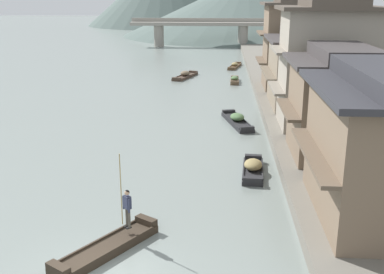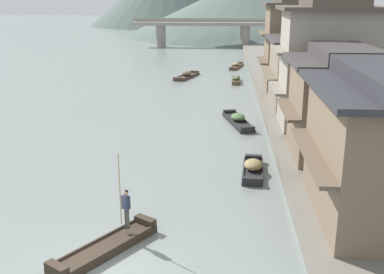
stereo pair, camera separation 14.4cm
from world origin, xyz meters
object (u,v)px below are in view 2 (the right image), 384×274
boatman_person (126,204)px  house_waterfront_far (290,43)px  boat_moored_third (187,75)px  boat_midriver_drifting (236,80)px  boat_moored_second (253,168)px  house_waterfront_nearest (380,146)px  boat_moored_far (238,120)px  house_waterfront_second (340,103)px  boat_moored_nearest (236,66)px  boat_foreground_poled (105,248)px  house_waterfront_tall (327,64)px  house_waterfront_narrow (302,68)px  stone_bridge (203,28)px

boatman_person → house_waterfront_far: 31.43m
boat_moored_third → boat_midriver_drifting: (5.73, -2.66, -0.01)m
boat_moored_second → house_waterfront_nearest: (4.60, -6.08, 3.36)m
boat_moored_far → house_waterfront_second: size_ratio=0.90×
boatman_person → boat_moored_third: bearing=91.0°
house_waterfront_second → boat_moored_third: bearing=110.6°
boat_moored_third → boat_moored_nearest: bearing=54.4°
boat_foreground_poled → house_waterfront_tall: size_ratio=0.52×
house_waterfront_narrow → house_waterfront_far: size_ratio=0.93×
boat_foreground_poled → boat_midriver_drifting: boat_midriver_drifting is taller
boat_moored_nearest → house_waterfront_second: house_waterfront_second is taller
boat_moored_second → house_waterfront_tall: (5.22, 7.88, 4.68)m
boat_foreground_poled → boat_moored_far: boat_moored_far is taller
boatman_person → house_waterfront_narrow: (10.01, 22.11, 2.08)m
boat_moored_second → house_waterfront_tall: size_ratio=0.45×
boat_moored_nearest → house_waterfront_second: size_ratio=0.90×
house_waterfront_tall → house_waterfront_nearest: bearing=-92.5°
boat_moored_second → house_waterfront_tall: 10.55m
house_waterfront_nearest → house_waterfront_far: (-0.05, 27.98, 1.31)m
boat_moored_nearest → house_waterfront_second: 37.78m
house_waterfront_second → house_waterfront_narrow: 12.79m
boatman_person → house_waterfront_nearest: house_waterfront_nearest is taller
boat_midriver_drifting → house_waterfront_nearest: size_ratio=0.47×
boat_moored_third → house_waterfront_nearest: size_ratio=0.69×
house_waterfront_nearest → house_waterfront_narrow: size_ratio=0.99×
boat_moored_nearest → house_waterfront_narrow: 25.20m
boat_foreground_poled → boat_moored_nearest: 48.00m
house_waterfront_tall → house_waterfront_narrow: 6.68m
boat_midriver_drifting → house_waterfront_tall: size_ratio=0.43×
boat_midriver_drifting → boat_moored_nearest: bearing=88.7°
boat_moored_third → boat_midriver_drifting: size_ratio=1.47×
boat_moored_nearest → house_waterfront_tall: (5.35, -31.04, 4.75)m
boat_moored_nearest → boat_moored_second: boat_moored_second is taller
boat_moored_nearest → boat_moored_third: bearing=-125.6°
boat_midriver_drifting → house_waterfront_narrow: bearing=-69.8°
boatman_person → boat_moored_second: size_ratio=0.77×
house_waterfront_nearest → house_waterfront_second: (0.15, 7.69, 0.01)m
boat_moored_second → house_waterfront_far: (4.55, 21.90, 4.68)m
house_waterfront_tall → boat_midriver_drifting: bearing=105.6°
boat_moored_nearest → boat_moored_far: (-0.46, -28.62, 0.06)m
boatman_person → boat_moored_nearest: (5.30, 46.62, -1.35)m
boat_foreground_poled → stone_bridge: 73.15m
house_waterfront_narrow → stone_bridge: house_waterfront_narrow is taller
boat_moored_third → house_waterfront_nearest: 38.32m
boat_foreground_poled → house_waterfront_far: (10.62, 30.62, 4.78)m
boat_moored_third → house_waterfront_second: bearing=-69.4°
boat_foreground_poled → boatman_person: (0.64, 1.01, 1.39)m
house_waterfront_tall → boat_moored_nearest: bearing=99.8°
boat_moored_second → house_waterfront_far: 22.85m
boat_moored_third → house_waterfront_far: 14.52m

